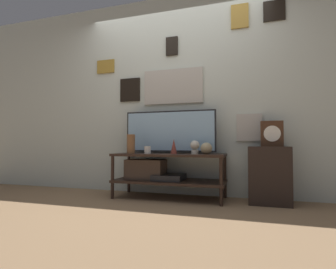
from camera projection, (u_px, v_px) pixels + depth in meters
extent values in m
plane|color=#846647|center=(161.00, 203.00, 2.93)|extent=(12.00, 12.00, 0.00)
cube|color=beige|center=(176.00, 94.00, 3.56)|extent=(6.40, 0.06, 2.70)
cube|color=#B2ADA3|center=(173.00, 86.00, 3.53)|extent=(0.82, 0.02, 0.47)
cube|color=#B2BCC6|center=(173.00, 86.00, 3.52)|extent=(0.78, 0.01, 0.43)
cube|color=black|center=(130.00, 90.00, 3.72)|extent=(0.30, 0.02, 0.33)
cube|color=slate|center=(130.00, 90.00, 3.71)|extent=(0.26, 0.01, 0.29)
cube|color=#B7B2A8|center=(249.00, 127.00, 3.22)|extent=(0.31, 0.02, 0.33)
cube|color=slate|center=(249.00, 127.00, 3.21)|extent=(0.27, 0.01, 0.30)
cube|color=olive|center=(106.00, 67.00, 3.85)|extent=(0.28, 0.02, 0.19)
cube|color=white|center=(105.00, 66.00, 3.84)|extent=(0.24, 0.01, 0.16)
cube|color=olive|center=(240.00, 16.00, 3.30)|extent=(0.21, 0.02, 0.31)
cube|color=white|center=(240.00, 16.00, 3.29)|extent=(0.18, 0.01, 0.27)
cube|color=black|center=(274.00, 11.00, 3.18)|extent=(0.25, 0.02, 0.25)
cube|color=#BCB299|center=(274.00, 10.00, 3.18)|extent=(0.22, 0.01, 0.21)
cube|color=black|center=(172.00, 46.00, 3.55)|extent=(0.17, 0.02, 0.25)
cube|color=slate|center=(172.00, 46.00, 3.55)|extent=(0.13, 0.01, 0.22)
cube|color=black|center=(169.00, 155.00, 3.23)|extent=(1.37, 0.52, 0.03)
cube|color=black|center=(169.00, 181.00, 3.22)|extent=(1.37, 0.52, 0.03)
cylinder|color=black|center=(112.00, 176.00, 3.20)|extent=(0.04, 0.04, 0.55)
cylinder|color=black|center=(221.00, 180.00, 2.81)|extent=(0.04, 0.04, 0.55)
cylinder|color=black|center=(129.00, 172.00, 3.64)|extent=(0.04, 0.04, 0.55)
cylinder|color=black|center=(225.00, 176.00, 3.25)|extent=(0.04, 0.04, 0.55)
cube|color=black|center=(169.00, 177.00, 3.22)|extent=(0.36, 0.36, 0.07)
cube|color=#47382D|center=(146.00, 169.00, 3.32)|extent=(0.48, 0.28, 0.25)
cylinder|color=black|center=(146.00, 152.00, 3.45)|extent=(0.05, 0.05, 0.02)
cylinder|color=black|center=(195.00, 153.00, 3.26)|extent=(0.05, 0.05, 0.02)
cube|color=black|center=(170.00, 131.00, 3.36)|extent=(1.19, 0.04, 0.53)
cube|color=#8CB2D1|center=(169.00, 131.00, 3.35)|extent=(1.15, 0.01, 0.49)
cone|color=brown|center=(174.00, 146.00, 3.17)|extent=(0.08, 0.08, 0.18)
sphere|color=tan|center=(206.00, 148.00, 3.03)|extent=(0.14, 0.14, 0.14)
cylinder|color=brown|center=(131.00, 144.00, 3.24)|extent=(0.10, 0.10, 0.24)
cylinder|color=silver|center=(148.00, 150.00, 3.20)|extent=(0.08, 0.08, 0.09)
cylinder|color=beige|center=(195.00, 152.00, 3.11)|extent=(0.09, 0.09, 0.05)
sphere|color=beige|center=(195.00, 145.00, 3.11)|extent=(0.11, 0.11, 0.11)
cube|color=black|center=(269.00, 175.00, 2.95)|extent=(0.45, 0.38, 0.64)
cube|color=#422819|center=(272.00, 134.00, 3.00)|extent=(0.24, 0.10, 0.29)
cylinder|color=white|center=(272.00, 134.00, 2.94)|extent=(0.18, 0.01, 0.18)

